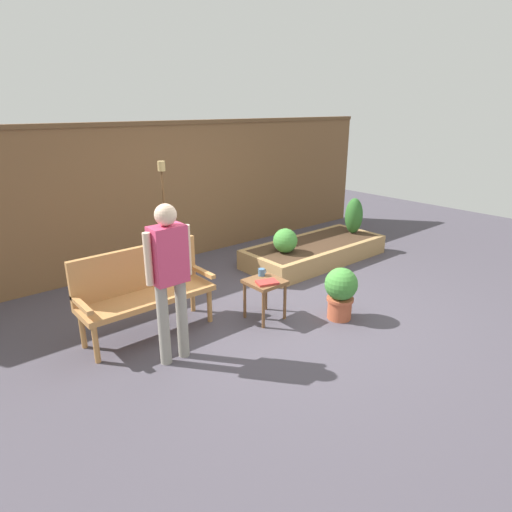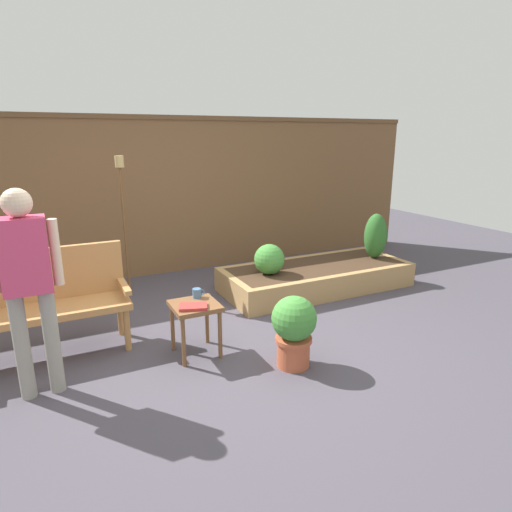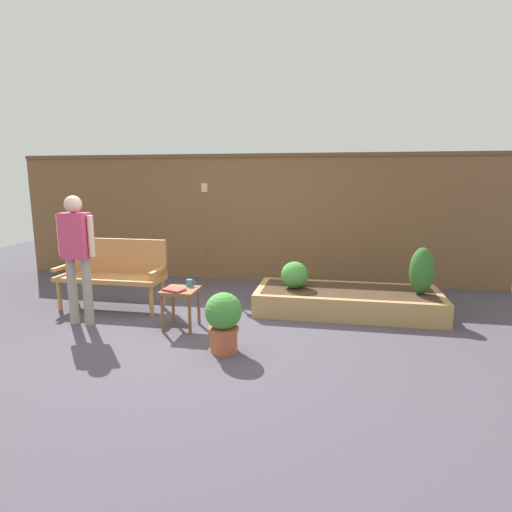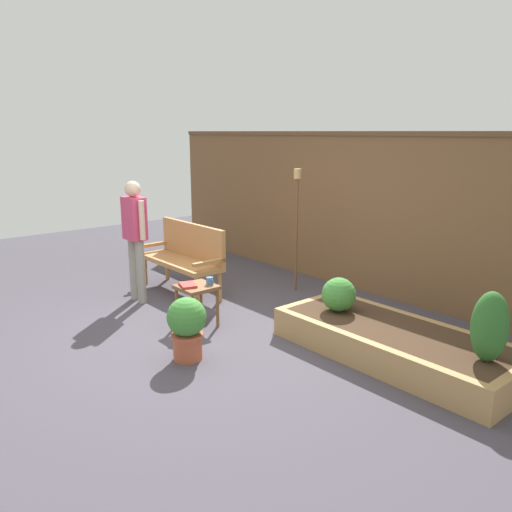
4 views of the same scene
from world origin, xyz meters
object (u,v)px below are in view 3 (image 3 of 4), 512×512
Objects in this scene: book_on_table at (174,290)px; person_by_bench at (77,249)px; garden_bench at (114,268)px; potted_boxwood at (223,319)px; tiki_torch at (205,217)px; shrub_near_bench at (295,275)px; cup_on_table at (190,283)px; shrub_far_corner at (422,271)px; side_table at (181,296)px.

person_by_bench is (-1.21, 0.00, 0.44)m from book_on_table.
potted_boxwood is at bearing -32.57° from garden_bench.
tiki_torch is at bearing 111.15° from potted_boxwood.
tiki_torch reaches higher than shrub_near_bench.
potted_boxwood is 2.66m from tiki_torch.
garden_bench reaches higher than potted_boxwood.
garden_bench is at bearing -172.22° from shrub_near_bench.
shrub_far_corner reaches higher than cup_on_table.
garden_bench is 6.16× the size of book_on_table.
person_by_bench reaches higher than potted_boxwood.
shrub_near_bench is 0.22× the size of tiki_torch.
side_table is 0.88m from potted_boxwood.
side_table is at bearing -27.69° from garden_bench.
garden_bench is 1.36m from cup_on_table.
side_table is at bearing -117.09° from cup_on_table.
garden_bench is 2.39× the size of shrub_far_corner.
book_on_table is at bearing 146.18° from potted_boxwood.
side_table is at bearing -82.23° from tiki_torch.
book_on_table is 0.38× the size of potted_boxwood.
potted_boxwood is (1.87, -1.19, -0.19)m from garden_bench.
shrub_far_corner is at bearing 14.26° from person_by_bench.
shrub_near_bench is 0.23× the size of person_by_bench.
book_on_table is 1.28m from person_by_bench.
person_by_bench is (-1.32, -0.22, 0.41)m from cup_on_table.
shrub_near_bench is (1.18, 0.83, -0.04)m from cup_on_table.
tiki_torch is at bearing 150.56° from shrub_near_bench.
person_by_bench is (-2.50, -1.04, 0.45)m from shrub_near_bench.
person_by_bench is at bearing -165.74° from shrub_far_corner.
cup_on_table is 0.19× the size of shrub_far_corner.
cup_on_table is 0.07× the size of tiki_torch.
shrub_far_corner reaches higher than side_table.
shrub_near_bench reaches higher than potted_boxwood.
book_on_table is 0.14× the size of tiki_torch.
side_table is at bearing 82.70° from book_on_table.
person_by_bench is at bearing 165.90° from potted_boxwood.
garden_bench is 4.06m from shrub_far_corner.
side_table is 1.36m from person_by_bench.
shrub_near_bench is (0.58, 1.53, 0.13)m from potted_boxwood.
cup_on_table reaches higher than book_on_table.
potted_boxwood reaches higher than cup_on_table.
side_table is 0.77× the size of potted_boxwood.
shrub_far_corner is at bearing 18.59° from side_table.
potted_boxwood is 0.37× the size of tiki_torch.
garden_bench is 2.22m from potted_boxwood.
book_on_table is at bearing -116.79° from cup_on_table.
side_table is 0.31× the size of person_by_bench.
cup_on_table is at bearing -163.49° from shrub_far_corner.
garden_bench is 2.31× the size of potted_boxwood.
shrub_far_corner is at bearing 4.71° from garden_bench.
shrub_far_corner reaches higher than potted_boxwood.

